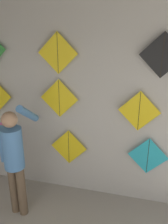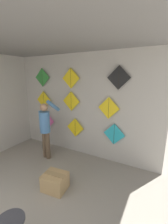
{
  "view_description": "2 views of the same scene",
  "coord_description": "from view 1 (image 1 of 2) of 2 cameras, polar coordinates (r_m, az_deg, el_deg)",
  "views": [
    {
      "loc": [
        1.08,
        0.21,
        2.62
      ],
      "look_at": [
        0.33,
        3.09,
        1.45
      ],
      "focal_mm": 40.0,
      "sensor_mm": 36.0,
      "label": 1
    },
    {
      "loc": [
        2.23,
        -0.11,
        2.2
      ],
      "look_at": [
        0.45,
        3.09,
        1.33
      ],
      "focal_mm": 24.0,
      "sensor_mm": 36.0,
      "label": 2
    }
  ],
  "objects": [
    {
      "name": "kite_7",
      "position": [
        3.36,
        -6.03,
        13.23
      ],
      "size": [
        0.55,
        0.01,
        0.55
      ],
      "color": "yellow"
    },
    {
      "name": "kite_2",
      "position": [
        3.62,
        14.4,
        -9.76
      ],
      "size": [
        0.55,
        0.01,
        0.55
      ],
      "color": "#28B2C6"
    },
    {
      "name": "kite_0",
      "position": [
        4.18,
        -17.6,
        -5.28
      ],
      "size": [
        0.55,
        0.01,
        0.55
      ],
      "color": "pink"
    },
    {
      "name": "kite_4",
      "position": [
        3.51,
        -5.69,
        3.08
      ],
      "size": [
        0.55,
        0.01,
        0.55
      ],
      "color": "yellow"
    },
    {
      "name": "kite_5",
      "position": [
        3.33,
        12.5,
        0.15
      ],
      "size": [
        0.55,
        0.01,
        0.55
      ],
      "color": "yellow"
    },
    {
      "name": "back_panel",
      "position": [
        3.6,
        -3.71,
        1.52
      ],
      "size": [
        4.66,
        0.06,
        2.8
      ],
      "primitive_type": "cube",
      "color": "#BCB7AD",
      "rests_on": "ground"
    },
    {
      "name": "kite_1",
      "position": [
        3.78,
        -3.5,
        -8.04
      ],
      "size": [
        0.55,
        0.01,
        0.55
      ],
      "color": "yellow"
    },
    {
      "name": "shopkeeper",
      "position": [
        3.41,
        -15.68,
        -9.5
      ],
      "size": [
        0.41,
        0.55,
        1.63
      ],
      "rotation": [
        0.0,
        0.0,
        -0.13
      ],
      "color": "brown",
      "rests_on": "ground"
    },
    {
      "name": "kite_8",
      "position": [
        3.15,
        17.53,
        12.26
      ],
      "size": [
        0.55,
        0.01,
        0.55
      ],
      "color": "black"
    }
  ]
}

